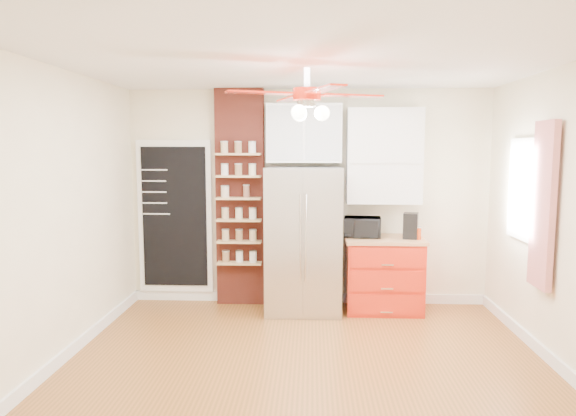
{
  "coord_description": "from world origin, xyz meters",
  "views": [
    {
      "loc": [
        0.05,
        -4.45,
        1.97
      ],
      "look_at": [
        -0.2,
        0.9,
        1.35
      ],
      "focal_mm": 32.0,
      "sensor_mm": 36.0,
      "label": 1
    }
  ],
  "objects_px": {
    "fridge": "(304,240)",
    "coffee_maker": "(411,226)",
    "pantry_jar_oats": "(225,192)",
    "ceiling_fan": "(307,95)",
    "toaster_oven": "(362,227)",
    "canister_left": "(417,233)",
    "red_cabinet": "(383,274)"
  },
  "relations": [
    {
      "from": "fridge",
      "to": "coffee_maker",
      "type": "bearing_deg",
      "value": 0.76
    },
    {
      "from": "fridge",
      "to": "pantry_jar_oats",
      "type": "bearing_deg",
      "value": 172.22
    },
    {
      "from": "fridge",
      "to": "ceiling_fan",
      "type": "bearing_deg",
      "value": -88.24
    },
    {
      "from": "toaster_oven",
      "to": "pantry_jar_oats",
      "type": "height_order",
      "value": "pantry_jar_oats"
    },
    {
      "from": "toaster_oven",
      "to": "coffee_maker",
      "type": "bearing_deg",
      "value": -3.24
    },
    {
      "from": "fridge",
      "to": "ceiling_fan",
      "type": "relative_size",
      "value": 1.25
    },
    {
      "from": "toaster_oven",
      "to": "coffee_maker",
      "type": "relative_size",
      "value": 1.43
    },
    {
      "from": "canister_left",
      "to": "coffee_maker",
      "type": "bearing_deg",
      "value": 141.93
    },
    {
      "from": "red_cabinet",
      "to": "toaster_oven",
      "type": "xyz_separation_m",
      "value": [
        -0.26,
        0.05,
        0.57
      ]
    },
    {
      "from": "canister_left",
      "to": "red_cabinet",
      "type": "bearing_deg",
      "value": 167.25
    },
    {
      "from": "toaster_oven",
      "to": "pantry_jar_oats",
      "type": "distance_m",
      "value": 1.73
    },
    {
      "from": "pantry_jar_oats",
      "to": "red_cabinet",
      "type": "bearing_deg",
      "value": -2.43
    },
    {
      "from": "red_cabinet",
      "to": "pantry_jar_oats",
      "type": "height_order",
      "value": "pantry_jar_oats"
    },
    {
      "from": "ceiling_fan",
      "to": "pantry_jar_oats",
      "type": "height_order",
      "value": "ceiling_fan"
    },
    {
      "from": "fridge",
      "to": "pantry_jar_oats",
      "type": "xyz_separation_m",
      "value": [
        -0.97,
        0.13,
        0.56
      ]
    },
    {
      "from": "fridge",
      "to": "pantry_jar_oats",
      "type": "relative_size",
      "value": 13.24
    },
    {
      "from": "ceiling_fan",
      "to": "canister_left",
      "type": "height_order",
      "value": "ceiling_fan"
    },
    {
      "from": "red_cabinet",
      "to": "toaster_oven",
      "type": "relative_size",
      "value": 2.15
    },
    {
      "from": "ceiling_fan",
      "to": "coffee_maker",
      "type": "distance_m",
      "value": 2.47
    },
    {
      "from": "toaster_oven",
      "to": "pantry_jar_oats",
      "type": "relative_size",
      "value": 3.31
    },
    {
      "from": "ceiling_fan",
      "to": "toaster_oven",
      "type": "distance_m",
      "value": 2.32
    },
    {
      "from": "toaster_oven",
      "to": "red_cabinet",
      "type": "bearing_deg",
      "value": -5.65
    },
    {
      "from": "red_cabinet",
      "to": "ceiling_fan",
      "type": "height_order",
      "value": "ceiling_fan"
    },
    {
      "from": "canister_left",
      "to": "pantry_jar_oats",
      "type": "height_order",
      "value": "pantry_jar_oats"
    },
    {
      "from": "toaster_oven",
      "to": "fridge",
      "type": "bearing_deg",
      "value": -167.0
    },
    {
      "from": "coffee_maker",
      "to": "ceiling_fan",
      "type": "bearing_deg",
      "value": -111.46
    },
    {
      "from": "pantry_jar_oats",
      "to": "coffee_maker",
      "type": "bearing_deg",
      "value": -2.94
    },
    {
      "from": "ceiling_fan",
      "to": "canister_left",
      "type": "bearing_deg",
      "value": 51.06
    },
    {
      "from": "red_cabinet",
      "to": "ceiling_fan",
      "type": "bearing_deg",
      "value": -118.71
    },
    {
      "from": "toaster_oven",
      "to": "pantry_jar_oats",
      "type": "xyz_separation_m",
      "value": [
        -1.68,
        0.03,
        0.42
      ]
    },
    {
      "from": "ceiling_fan",
      "to": "toaster_oven",
      "type": "bearing_deg",
      "value": 69.13
    },
    {
      "from": "red_cabinet",
      "to": "coffee_maker",
      "type": "relative_size",
      "value": 3.07
    }
  ]
}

